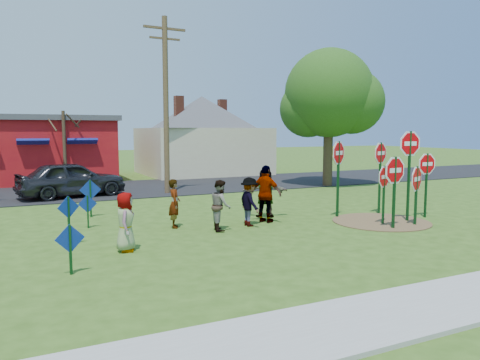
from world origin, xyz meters
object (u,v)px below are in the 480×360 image
object	(u,v)px
stop_sign_b	(338,160)
utility_pole	(166,102)
stop_sign_a	(395,176)
leafy_tree	(331,98)
person_a	(125,222)
stop_sign_d	(380,160)
stop_sign_c	(410,155)
suv	(72,179)
person_b	(175,203)

from	to	relation	value
stop_sign_b	utility_pole	world-z (taller)	utility_pole
stop_sign_a	leafy_tree	xyz separation A→B (m)	(5.01, 10.02, 3.14)
person_a	stop_sign_a	bearing A→B (deg)	-78.63
stop_sign_d	leafy_tree	xyz separation A→B (m)	(3.60, 7.84, 2.78)
stop_sign_c	utility_pole	distance (m)	11.67
stop_sign_c	suv	xyz separation A→B (m)	(-9.50, 10.87, -1.40)
person_a	person_b	xyz separation A→B (m)	(2.01, 2.23, 0.02)
stop_sign_a	suv	world-z (taller)	stop_sign_a
stop_sign_b	suv	distance (m)	12.18
stop_sign_a	suv	bearing A→B (deg)	119.81
suv	stop_sign_b	bearing A→B (deg)	-151.03
stop_sign_b	utility_pole	distance (m)	9.58
suv	utility_pole	distance (m)	5.60
stop_sign_a	suv	size ratio (longest dim) A/B	0.51
stop_sign_d	person_a	size ratio (longest dim) A/B	1.83
person_a	utility_pole	distance (m)	11.42
suv	leafy_tree	xyz separation A→B (m)	(13.23, -1.53, 3.93)
person_a	leafy_tree	size ratio (longest dim) A/B	0.20
person_a	leafy_tree	xyz separation A→B (m)	(13.09, 9.13, 4.03)
utility_pole	person_b	bearing A→B (deg)	-105.42
stop_sign_a	leafy_tree	world-z (taller)	leafy_tree
leafy_tree	utility_pole	bearing A→B (deg)	174.44
stop_sign_c	utility_pole	xyz separation A→B (m)	(-5.21, 10.21, 2.14)
suv	utility_pole	world-z (taller)	utility_pole
stop_sign_a	person_b	world-z (taller)	stop_sign_a
stop_sign_a	stop_sign_d	distance (m)	2.62
stop_sign_a	person_a	bearing A→B (deg)	168.06
stop_sign_d	utility_pole	bearing A→B (deg)	103.71
leafy_tree	stop_sign_c	bearing A→B (deg)	-111.73
person_b	person_a	bearing A→B (deg)	154.07
stop_sign_c	stop_sign_d	size ratio (longest dim) A/B	1.15
stop_sign_c	suv	distance (m)	14.51
utility_pole	stop_sign_b	bearing A→B (deg)	-67.52
suv	person_a	bearing A→B (deg)	169.39
suv	leafy_tree	world-z (taller)	leafy_tree
stop_sign_b	person_b	bearing A→B (deg)	146.59
stop_sign_c	person_a	size ratio (longest dim) A/B	2.11
person_a	person_b	bearing A→B (deg)	-24.34
person_a	suv	bearing A→B (deg)	18.44
stop_sign_a	suv	xyz separation A→B (m)	(-8.22, 11.55, -0.79)
stop_sign_a	stop_sign_c	distance (m)	1.58
stop_sign_a	stop_sign_c	world-z (taller)	stop_sign_c
stop_sign_a	stop_sign_c	bearing A→B (deg)	22.25
utility_pole	leafy_tree	xyz separation A→B (m)	(8.94, -0.87, 0.39)
stop_sign_a	suv	distance (m)	14.20
stop_sign_d	person_a	world-z (taller)	stop_sign_d
stop_sign_a	stop_sign_d	bearing A→B (deg)	51.47
stop_sign_d	person_a	bearing A→B (deg)	169.93
stop_sign_b	person_b	distance (m)	5.89
stop_sign_d	utility_pole	size ratio (longest dim) A/B	0.33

